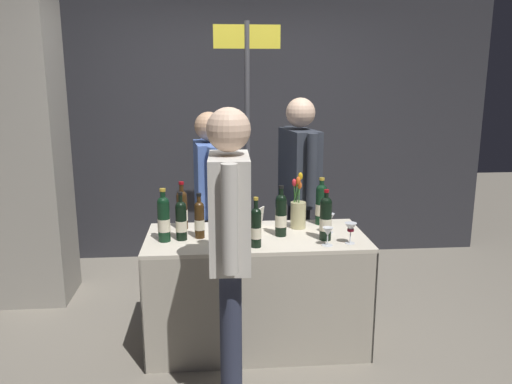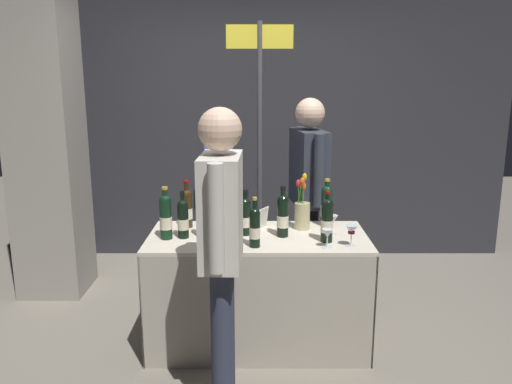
# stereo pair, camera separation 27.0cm
# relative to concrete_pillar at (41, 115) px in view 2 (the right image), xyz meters

# --- Properties ---
(ground_plane) EXTENTS (12.00, 12.00, 0.00)m
(ground_plane) POSITION_rel_concrete_pillar_xyz_m (1.74, -0.92, -1.52)
(ground_plane) COLOR gray
(back_partition) EXTENTS (5.01, 0.12, 2.90)m
(back_partition) POSITION_rel_concrete_pillar_xyz_m (1.74, 0.97, -0.07)
(back_partition) COLOR #2D2D33
(back_partition) RESTS_ON ground_plane
(concrete_pillar) EXTENTS (0.52, 0.52, 3.04)m
(concrete_pillar) POSITION_rel_concrete_pillar_xyz_m (0.00, 0.00, 0.00)
(concrete_pillar) COLOR gray
(concrete_pillar) RESTS_ON ground_plane
(tasting_table) EXTENTS (1.47, 0.70, 0.78)m
(tasting_table) POSITION_rel_concrete_pillar_xyz_m (1.74, -0.92, -0.99)
(tasting_table) COLOR beige
(tasting_table) RESTS_ON ground_plane
(featured_wine_bottle) EXTENTS (0.07, 0.07, 0.32)m
(featured_wine_bottle) POSITION_rel_concrete_pillar_xyz_m (1.25, -0.97, -0.60)
(featured_wine_bottle) COLOR black
(featured_wine_bottle) RESTS_ON tasting_table
(display_bottle_0) EXTENTS (0.08, 0.08, 0.35)m
(display_bottle_0) POSITION_rel_concrete_pillar_xyz_m (1.14, -0.99, -0.58)
(display_bottle_0) COLOR black
(display_bottle_0) RESTS_ON tasting_table
(display_bottle_1) EXTENTS (0.08, 0.08, 0.31)m
(display_bottle_1) POSITION_rel_concrete_pillar_xyz_m (1.66, -0.90, -0.61)
(display_bottle_1) COLOR black
(display_bottle_1) RESTS_ON tasting_table
(display_bottle_2) EXTENTS (0.08, 0.08, 0.34)m
(display_bottle_2) POSITION_rel_concrete_pillar_xyz_m (2.19, -1.05, -0.59)
(display_bottle_2) COLOR black
(display_bottle_2) RESTS_ON tasting_table
(display_bottle_3) EXTENTS (0.08, 0.08, 0.34)m
(display_bottle_3) POSITION_rel_concrete_pillar_xyz_m (2.23, -0.69, -0.59)
(display_bottle_3) COLOR black
(display_bottle_3) RESTS_ON tasting_table
(display_bottle_4) EXTENTS (0.07, 0.07, 0.32)m
(display_bottle_4) POSITION_rel_concrete_pillar_xyz_m (1.72, -1.15, -0.61)
(display_bottle_4) COLOR black
(display_bottle_4) RESTS_ON tasting_table
(display_bottle_5) EXTENTS (0.08, 0.08, 0.34)m
(display_bottle_5) POSITION_rel_concrete_pillar_xyz_m (1.24, -0.72, -0.60)
(display_bottle_5) COLOR #38230F
(display_bottle_5) RESTS_ON tasting_table
(display_bottle_6) EXTENTS (0.07, 0.07, 0.30)m
(display_bottle_6) POSITION_rel_concrete_pillar_xyz_m (1.37, -0.94, -0.61)
(display_bottle_6) COLOR #38230F
(display_bottle_6) RESTS_ON tasting_table
(display_bottle_7) EXTENTS (0.08, 0.08, 0.34)m
(display_bottle_7) POSITION_rel_concrete_pillar_xyz_m (1.91, -0.94, -0.59)
(display_bottle_7) COLOR black
(display_bottle_7) RESTS_ON tasting_table
(display_bottle_8) EXTENTS (0.07, 0.07, 0.30)m
(display_bottle_8) POSITION_rel_concrete_pillar_xyz_m (1.53, -1.03, -0.61)
(display_bottle_8) COLOR black
(display_bottle_8) RESTS_ON tasting_table
(wine_glass_near_vendor) EXTENTS (0.08, 0.08, 0.14)m
(wine_glass_near_vendor) POSITION_rel_concrete_pillar_xyz_m (2.33, -1.14, -0.64)
(wine_glass_near_vendor) COLOR silver
(wine_glass_near_vendor) RESTS_ON tasting_table
(wine_glass_mid) EXTENTS (0.07, 0.07, 0.12)m
(wine_glass_mid) POSITION_rel_concrete_pillar_xyz_m (2.18, -1.16, -0.65)
(wine_glass_mid) COLOR silver
(wine_glass_mid) RESTS_ON tasting_table
(wine_glass_near_taster) EXTENTS (0.07, 0.07, 0.13)m
(wine_glass_near_taster) POSITION_rel_concrete_pillar_xyz_m (2.25, -0.89, -0.64)
(wine_glass_near_taster) COLOR silver
(wine_glass_near_taster) RESTS_ON tasting_table
(flower_vase) EXTENTS (0.11, 0.11, 0.40)m
(flower_vase) POSITION_rel_concrete_pillar_xyz_m (2.05, -0.77, -0.61)
(flower_vase) COLOR tan
(flower_vase) RESTS_ON tasting_table
(brochure_stand) EXTENTS (0.10, 0.15, 0.15)m
(brochure_stand) POSITION_rel_concrete_pillar_xyz_m (1.77, -0.76, -0.67)
(brochure_stand) COLOR silver
(brochure_stand) RESTS_ON tasting_table
(vendor_presenter) EXTENTS (0.26, 0.59, 1.57)m
(vendor_presenter) POSITION_rel_concrete_pillar_xyz_m (1.44, -0.31, -0.58)
(vendor_presenter) COLOR black
(vendor_presenter) RESTS_ON ground_plane
(vendor_assistant) EXTENTS (0.29, 0.61, 1.67)m
(vendor_assistant) POSITION_rel_concrete_pillar_xyz_m (2.15, -0.25, -0.51)
(vendor_assistant) COLOR black
(vendor_assistant) RESTS_ON ground_plane
(taster_foreground_right) EXTENTS (0.23, 0.58, 1.68)m
(taster_foreground_right) POSITION_rel_concrete_pillar_xyz_m (1.55, -1.58, -0.51)
(taster_foreground_right) COLOR #2D3347
(taster_foreground_right) RESTS_ON ground_plane
(booth_signpost) EXTENTS (0.55, 0.04, 2.27)m
(booth_signpost) POSITION_rel_concrete_pillar_xyz_m (1.76, 0.16, -0.11)
(booth_signpost) COLOR #47474C
(booth_signpost) RESTS_ON ground_plane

